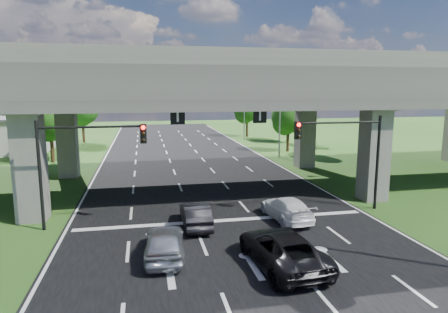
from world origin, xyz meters
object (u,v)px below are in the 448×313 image
object	(u,v)px
signal_right	(347,145)
car_white	(286,208)
signal_left	(81,153)
car_silver	(165,242)
streetlight_far	(277,105)
streetlight_beyond	(242,101)
car_dark	(195,215)
car_trailing	(282,249)

from	to	relation	value
signal_right	car_white	size ratio (longest dim) A/B	1.32
signal_left	car_silver	distance (m)	7.29
signal_left	streetlight_far	world-z (taller)	streetlight_far
streetlight_beyond	car_dark	bearing A→B (deg)	-107.73
signal_left	car_dark	xyz separation A→B (m)	(6.02, -1.15, -3.49)
signal_left	car_trailing	world-z (taller)	signal_left
streetlight_beyond	car_trailing	size ratio (longest dim) A/B	1.82
streetlight_far	car_silver	bearing A→B (deg)	-118.89
car_silver	car_white	distance (m)	8.34
signal_left	signal_right	bearing A→B (deg)	0.00
signal_left	streetlight_far	distance (m)	26.95
car_white	car_trailing	world-z (taller)	car_trailing
signal_right	car_trailing	xyz separation A→B (m)	(-6.61, -6.89, -3.39)
streetlight_beyond	car_white	xyz separation A→B (m)	(-6.50, -37.00, -5.16)
streetlight_far	streetlight_beyond	size ratio (longest dim) A/B	1.00
streetlight_far	car_trailing	xyz separation A→B (m)	(-8.88, -26.95, -5.05)
signal_right	car_dark	xyz separation A→B (m)	(-9.62, -1.15, -3.49)
streetlight_far	car_silver	distance (m)	29.02
signal_right	streetlight_beyond	xyz separation A→B (m)	(2.27, 36.06, 1.66)
signal_right	car_silver	size ratio (longest dim) A/B	1.37
car_silver	car_white	xyz separation A→B (m)	(7.31, 4.02, -0.08)
streetlight_beyond	car_white	bearing A→B (deg)	-99.96
signal_right	car_dark	world-z (taller)	signal_right
car_silver	signal_left	bearing A→B (deg)	-46.29
car_dark	car_trailing	bearing A→B (deg)	117.73
car_trailing	car_silver	bearing A→B (deg)	-26.77
signal_right	car_trailing	size ratio (longest dim) A/B	1.09
car_trailing	car_dark	bearing A→B (deg)	-67.65
car_dark	car_trailing	xyz separation A→B (m)	(3.02, -5.75, 0.09)
streetlight_beyond	car_silver	bearing A→B (deg)	-108.60
signal_right	car_trailing	world-z (taller)	signal_right
streetlight_beyond	car_trailing	xyz separation A→B (m)	(-8.88, -42.95, -5.05)
streetlight_beyond	car_silver	xyz separation A→B (m)	(-13.81, -41.02, -5.07)
signal_left	car_white	xyz separation A→B (m)	(11.42, -0.94, -3.50)
streetlight_beyond	car_dark	xyz separation A→B (m)	(-11.90, -37.21, -5.15)
car_dark	car_silver	bearing A→B (deg)	63.44
signal_left	streetlight_beyond	distance (m)	40.30
signal_right	streetlight_far	distance (m)	20.25
signal_left	car_white	bearing A→B (deg)	-4.72
car_silver	car_trailing	world-z (taller)	car_trailing
signal_right	car_silver	xyz separation A→B (m)	(-11.53, -4.96, -3.41)
streetlight_beyond	car_trailing	world-z (taller)	streetlight_beyond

